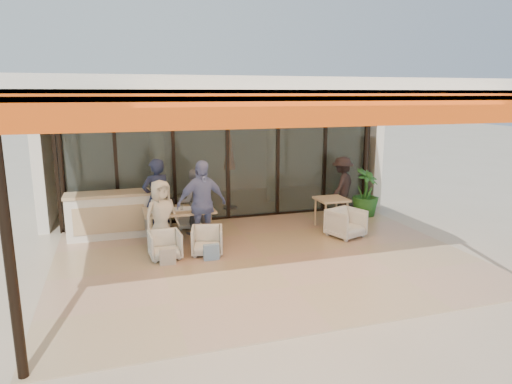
# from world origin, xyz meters

# --- Properties ---
(ground) EXTENTS (70.00, 70.00, 0.00)m
(ground) POSITION_xyz_m (0.00, 0.00, 0.00)
(ground) COLOR #C6B293
(ground) RESTS_ON ground
(terrace_floor) EXTENTS (8.00, 6.00, 0.01)m
(terrace_floor) POSITION_xyz_m (0.00, 0.00, 0.01)
(terrace_floor) COLOR tan
(terrace_floor) RESTS_ON ground
(terrace_structure) EXTENTS (8.00, 6.00, 3.40)m
(terrace_structure) POSITION_xyz_m (0.00, -0.26, 3.25)
(terrace_structure) COLOR silver
(terrace_structure) RESTS_ON ground
(glass_storefront) EXTENTS (8.08, 0.10, 3.20)m
(glass_storefront) POSITION_xyz_m (0.00, 3.00, 1.60)
(glass_storefront) COLOR #9EADA3
(glass_storefront) RESTS_ON ground
(interior_block) EXTENTS (9.05, 3.62, 3.52)m
(interior_block) POSITION_xyz_m (0.01, 5.31, 2.23)
(interior_block) COLOR silver
(interior_block) RESTS_ON ground
(host_counter) EXTENTS (1.85, 0.65, 1.04)m
(host_counter) POSITION_xyz_m (-2.92, 2.30, 0.53)
(host_counter) COLOR silver
(host_counter) RESTS_ON ground
(dining_table) EXTENTS (1.50, 0.90, 0.93)m
(dining_table) POSITION_xyz_m (-1.47, 1.51, 0.69)
(dining_table) COLOR tan
(dining_table) RESTS_ON ground
(chair_far_left) EXTENTS (0.76, 0.73, 0.64)m
(chair_far_left) POSITION_xyz_m (-1.88, 2.45, 0.32)
(chair_far_left) COLOR white
(chair_far_left) RESTS_ON ground
(chair_far_right) EXTENTS (0.73, 0.70, 0.59)m
(chair_far_right) POSITION_xyz_m (-1.04, 2.45, 0.30)
(chair_far_right) COLOR white
(chair_far_right) RESTS_ON ground
(chair_near_left) EXTENTS (0.63, 0.60, 0.61)m
(chair_near_left) POSITION_xyz_m (-1.88, 0.55, 0.31)
(chair_near_left) COLOR white
(chair_near_left) RESTS_ON ground
(chair_near_right) EXTENTS (0.73, 0.70, 0.63)m
(chair_near_right) POSITION_xyz_m (-1.04, 0.55, 0.32)
(chair_near_right) COLOR white
(chair_near_right) RESTS_ON ground
(diner_navy) EXTENTS (0.76, 0.62, 1.81)m
(diner_navy) POSITION_xyz_m (-1.88, 1.95, 0.90)
(diner_navy) COLOR #171C34
(diner_navy) RESTS_ON ground
(diner_grey) EXTENTS (0.81, 0.66, 1.54)m
(diner_grey) POSITION_xyz_m (-1.04, 1.95, 0.77)
(diner_grey) COLOR slate
(diner_grey) RESTS_ON ground
(diner_cream) EXTENTS (0.85, 0.71, 1.49)m
(diner_cream) POSITION_xyz_m (-1.88, 1.05, 0.75)
(diner_cream) COLOR beige
(diner_cream) RESTS_ON ground
(diner_periwinkle) EXTENTS (1.16, 0.67, 1.86)m
(diner_periwinkle) POSITION_xyz_m (-1.04, 1.05, 0.93)
(diner_periwinkle) COLOR #707EBB
(diner_periwinkle) RESTS_ON ground
(tote_bag_cream) EXTENTS (0.30, 0.10, 0.34)m
(tote_bag_cream) POSITION_xyz_m (-1.88, 0.15, 0.17)
(tote_bag_cream) COLOR silver
(tote_bag_cream) RESTS_ON ground
(tote_bag_blue) EXTENTS (0.30, 0.10, 0.34)m
(tote_bag_blue) POSITION_xyz_m (-1.04, 0.15, 0.17)
(tote_bag_blue) COLOR #99BFD8
(tote_bag_blue) RESTS_ON ground
(side_table) EXTENTS (0.70, 0.70, 0.74)m
(side_table) POSITION_xyz_m (2.18, 1.47, 0.64)
(side_table) COLOR tan
(side_table) RESTS_ON ground
(side_chair) EXTENTS (0.88, 0.86, 0.72)m
(side_chair) POSITION_xyz_m (2.18, 0.72, 0.36)
(side_chair) COLOR white
(side_chair) RESTS_ON ground
(standing_woman) EXTENTS (1.16, 1.10, 1.58)m
(standing_woman) POSITION_xyz_m (2.99, 2.50, 0.79)
(standing_woman) COLOR black
(standing_woman) RESTS_ON ground
(potted_palm) EXTENTS (1.00, 1.00, 1.27)m
(potted_palm) POSITION_xyz_m (3.54, 2.20, 0.64)
(potted_palm) COLOR #1E5919
(potted_palm) RESTS_ON ground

